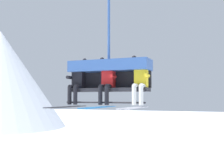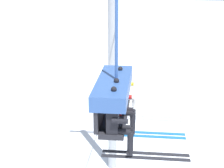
{
  "view_description": "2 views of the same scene",
  "coord_description": "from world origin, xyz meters",
  "views": [
    {
      "loc": [
        3.13,
        -7.76,
        5.31
      ],
      "look_at": [
        0.35,
        -0.64,
        5.67
      ],
      "focal_mm": 45.0,
      "sensor_mm": 36.0,
      "label": 1
    },
    {
      "loc": [
        -6.48,
        -1.44,
        8.47
      ],
      "look_at": [
        0.53,
        -0.69,
        6.13
      ],
      "focal_mm": 55.0,
      "sensor_mm": 36.0,
      "label": 2
    }
  ],
  "objects": [
    {
      "name": "lift_tower_far",
      "position": [
        7.02,
        -0.02,
        4.97
      ],
      "size": [
        0.36,
        1.88,
        9.61
      ],
      "color": "#9EA3A8",
      "rests_on": "ground_plane"
    },
    {
      "name": "chairlift_chair",
      "position": [
        0.32,
        -0.73,
        6.05
      ],
      "size": [
        2.23,
        0.74,
        4.24
      ],
      "color": "#232328"
    },
    {
      "name": "skier_black",
      "position": [
        -0.58,
        -0.94,
        5.73
      ],
      "size": [
        0.48,
        1.7,
        1.34
      ],
      "color": "black"
    },
    {
      "name": "skier_red",
      "position": [
        0.32,
        -0.94,
        5.73
      ],
      "size": [
        0.48,
        1.7,
        1.34
      ],
      "color": "red"
    },
    {
      "name": "skier_yellow",
      "position": [
        1.22,
        -0.94,
        5.73
      ],
      "size": [
        0.48,
        1.7,
        1.34
      ],
      "color": "yellow"
    }
  ]
}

